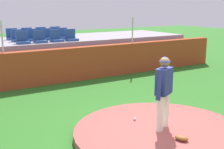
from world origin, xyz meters
name	(u,v)px	position (x,y,z in m)	size (l,w,h in m)	color
ground_plane	(160,137)	(0.00, 0.00, 0.00)	(60.00, 60.00, 0.00)	#2A6C20
pitchers_mound	(160,133)	(0.00, 0.00, 0.09)	(4.04, 4.04, 0.18)	#A65049
pitcher	(164,87)	(0.08, 0.03, 1.18)	(0.72, 0.44, 1.72)	white
baseball	(135,119)	(-0.16, 0.80, 0.22)	(0.07, 0.07, 0.07)	white
fielding_glove	(181,138)	(-0.01, -0.69, 0.24)	(0.30, 0.20, 0.11)	brown
brick_barrier	(59,66)	(0.00, 6.12, 0.68)	(16.38, 0.40, 1.35)	#A83F1F
fence_post_left	(2,37)	(-2.09, 6.12, 1.92)	(0.06, 0.06, 1.14)	silver
fence_post_right	(132,30)	(3.54, 6.12, 1.92)	(0.06, 0.06, 1.14)	silver
bleacher_platform	(39,56)	(0.00, 8.47, 0.75)	(14.50, 3.57, 1.50)	gray
stadium_chair_0	(23,40)	(-1.06, 7.23, 1.66)	(0.48, 0.44, 0.50)	navy
stadium_chair_1	(40,39)	(-0.36, 7.22, 1.66)	(0.48, 0.44, 0.50)	navy
stadium_chair_2	(56,38)	(0.35, 7.21, 1.66)	(0.48, 0.44, 0.50)	navy
stadium_chair_3	(71,37)	(1.03, 7.20, 1.66)	(0.48, 0.44, 0.50)	navy
stadium_chair_4	(18,38)	(-1.02, 8.11, 1.66)	(0.48, 0.44, 0.50)	navy
stadium_chair_5	(33,37)	(-0.37, 8.11, 1.66)	(0.48, 0.44, 0.50)	navy
stadium_chair_6	(49,36)	(0.37, 8.09, 1.66)	(0.48, 0.44, 0.50)	navy
stadium_chair_7	(63,35)	(1.04, 8.10, 1.66)	(0.48, 0.44, 0.50)	navy
stadium_chair_8	(12,36)	(-1.03, 8.98, 1.66)	(0.48, 0.44, 0.50)	navy
stadium_chair_9	(27,35)	(-0.35, 8.98, 1.66)	(0.48, 0.44, 0.50)	navy
stadium_chair_10	(42,35)	(0.33, 9.00, 1.66)	(0.48, 0.44, 0.50)	navy
stadium_chair_11	(56,34)	(1.06, 9.03, 1.66)	(0.48, 0.44, 0.50)	navy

